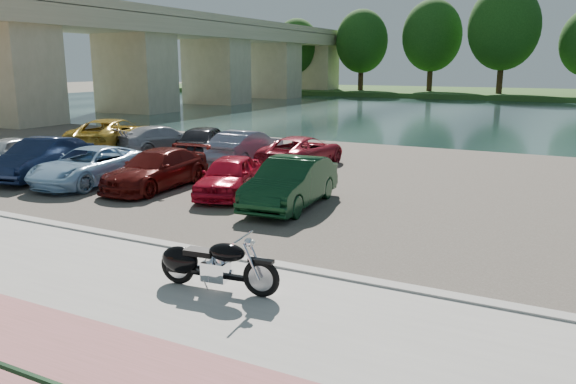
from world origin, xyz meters
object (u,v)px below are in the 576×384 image
object	(u,v)px
car_0	(2,154)
car_2	(90,166)
motorcycle	(207,264)
car_1	(42,159)

from	to	relation	value
car_0	car_2	size ratio (longest dim) A/B	0.84
motorcycle	car_2	xyz separation A→B (m)	(-8.96, 5.79, 0.10)
car_0	car_2	xyz separation A→B (m)	(4.82, -0.22, -0.02)
car_1	car_2	world-z (taller)	car_1
car_1	car_2	xyz separation A→B (m)	(2.24, 0.07, -0.08)
car_1	car_2	size ratio (longest dim) A/B	0.96
car_0	car_2	bearing A→B (deg)	-15.43
motorcycle	car_1	xyz separation A→B (m)	(-11.20, 5.72, 0.18)
motorcycle	car_2	world-z (taller)	car_2
car_0	car_2	world-z (taller)	car_0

